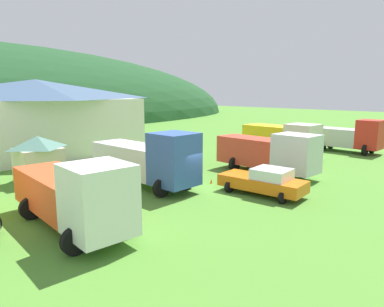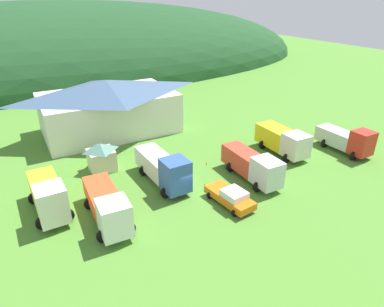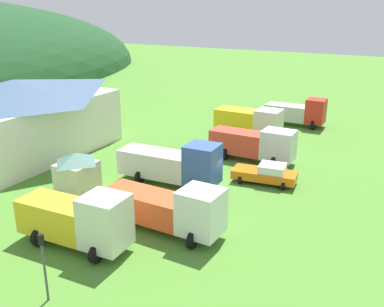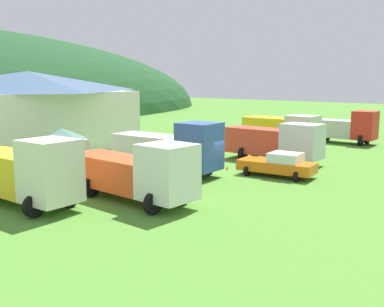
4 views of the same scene
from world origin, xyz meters
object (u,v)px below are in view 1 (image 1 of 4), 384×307
at_px(flatbed_truck_yellow, 282,138).
at_px(traffic_cone_mid_row, 197,168).
at_px(box_truck_blue, 148,159).
at_px(crane_truck_red, 349,136).
at_px(play_shed_cream, 39,159).
at_px(tow_truck_silver, 270,152).
at_px(depot_building, 38,116).
at_px(service_pickup_orange, 264,181).
at_px(heavy_rig_white, 74,194).
at_px(traffic_cone_near_pickup, 211,183).

relative_size(flatbed_truck_yellow, traffic_cone_mid_row, 14.25).
xyz_separation_m(box_truck_blue, crane_truck_red, (22.49, -3.90, -0.13)).
relative_size(play_shed_cream, crane_truck_red, 0.46).
bearing_deg(tow_truck_silver, flatbed_truck_yellow, 115.42).
distance_m(depot_building, traffic_cone_mid_row, 17.00).
bearing_deg(traffic_cone_mid_row, depot_building, 113.12).
height_order(flatbed_truck_yellow, crane_truck_red, crane_truck_red).
bearing_deg(play_shed_cream, service_pickup_orange, -55.55).
bearing_deg(heavy_rig_white, play_shed_cream, 169.85).
relative_size(depot_building, heavy_rig_white, 2.25).
xyz_separation_m(depot_building, flatbed_truck_yellow, (15.99, -17.23, -1.96)).
distance_m(play_shed_cream, heavy_rig_white, 9.76).
relative_size(traffic_cone_near_pickup, traffic_cone_mid_row, 1.26).
xyz_separation_m(tow_truck_silver, flatbed_truck_yellow, (7.10, 3.26, 0.07)).
xyz_separation_m(service_pickup_orange, traffic_cone_mid_row, (2.22, 7.90, -0.83)).
relative_size(box_truck_blue, crane_truck_red, 1.22).
distance_m(box_truck_blue, flatbed_truck_yellow, 15.45).
bearing_deg(traffic_cone_near_pickup, depot_building, 101.65).
distance_m(crane_truck_red, service_pickup_orange, 18.92).
bearing_deg(heavy_rig_white, traffic_cone_near_pickup, 98.57).
xyz_separation_m(heavy_rig_white, service_pickup_orange, (10.53, -2.81, -0.82)).
relative_size(crane_truck_red, service_pickup_orange, 1.30).
relative_size(heavy_rig_white, box_truck_blue, 0.98).
distance_m(flatbed_truck_yellow, service_pickup_orange, 13.14).
relative_size(depot_building, play_shed_cream, 5.93).
relative_size(tow_truck_silver, service_pickup_orange, 1.48).
height_order(play_shed_cream, crane_truck_red, crane_truck_red).
xyz_separation_m(crane_truck_red, traffic_cone_mid_row, (-16.52, 5.41, -1.66)).
xyz_separation_m(depot_building, play_shed_cream, (-4.17, -10.81, -2.10)).
bearing_deg(traffic_cone_mid_row, crane_truck_red, -18.15).
height_order(traffic_cone_near_pickup, traffic_cone_mid_row, traffic_cone_near_pickup).
distance_m(play_shed_cream, traffic_cone_near_pickup, 11.78).
bearing_deg(flatbed_truck_yellow, tow_truck_silver, -64.63).
relative_size(tow_truck_silver, traffic_cone_mid_row, 15.60).
distance_m(depot_building, tow_truck_silver, 22.43).
relative_size(depot_building, service_pickup_orange, 3.52).
relative_size(play_shed_cream, traffic_cone_mid_row, 6.27).
bearing_deg(service_pickup_orange, traffic_cone_mid_row, 157.51).
height_order(service_pickup_orange, traffic_cone_near_pickup, service_pickup_orange).
height_order(box_truck_blue, crane_truck_red, box_truck_blue).
distance_m(box_truck_blue, crane_truck_red, 22.82).
distance_m(crane_truck_red, traffic_cone_mid_row, 17.46).
xyz_separation_m(heavy_rig_white, box_truck_blue, (6.78, 3.58, 0.14)).
xyz_separation_m(heavy_rig_white, crane_truck_red, (29.27, -0.32, 0.01)).
bearing_deg(service_pickup_orange, crane_truck_red, 90.76).
xyz_separation_m(play_shed_cream, flatbed_truck_yellow, (20.16, -6.42, 0.14)).
xyz_separation_m(depot_building, service_pickup_orange, (4.30, -23.15, -2.91)).
xyz_separation_m(box_truck_blue, service_pickup_orange, (3.75, -6.38, -0.97)).
xyz_separation_m(tow_truck_silver, service_pickup_orange, (-4.59, -2.66, -0.88)).
relative_size(box_truck_blue, flatbed_truck_yellow, 1.18).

